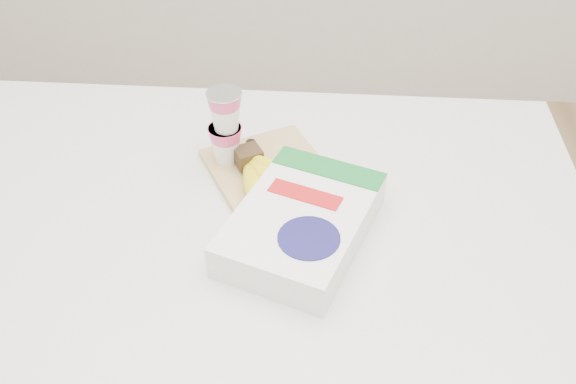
# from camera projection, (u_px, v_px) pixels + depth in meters

# --- Properties ---
(room) EXTENTS (4.00, 4.00, 4.00)m
(room) POSITION_uv_depth(u_px,v_px,m) (228.00, 12.00, 0.91)
(room) COLOR tan
(room) RESTS_ON ground
(table) EXTENTS (1.28, 0.85, 0.96)m
(table) POSITION_uv_depth(u_px,v_px,m) (251.00, 369.00, 1.47)
(table) COLOR silver
(table) RESTS_ON ground
(cutting_board) EXTENTS (0.33, 0.36, 0.01)m
(cutting_board) POSITION_uv_depth(u_px,v_px,m) (276.00, 180.00, 1.22)
(cutting_board) COLOR tan
(cutting_board) RESTS_ON table
(bananas) EXTENTS (0.16, 0.19, 0.06)m
(bananas) POSITION_uv_depth(u_px,v_px,m) (264.00, 177.00, 1.18)
(bananas) COLOR #382816
(bananas) RESTS_ON cutting_board
(yogurt_stack) EXTENTS (0.07, 0.07, 0.15)m
(yogurt_stack) POSITION_uv_depth(u_px,v_px,m) (225.00, 125.00, 1.21)
(yogurt_stack) COLOR white
(yogurt_stack) RESTS_ON cutting_board
(cereal_box) EXTENTS (0.29, 0.35, 0.07)m
(cereal_box) POSITION_uv_depth(u_px,v_px,m) (302.00, 223.00, 1.10)
(cereal_box) COLOR white
(cereal_box) RESTS_ON table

